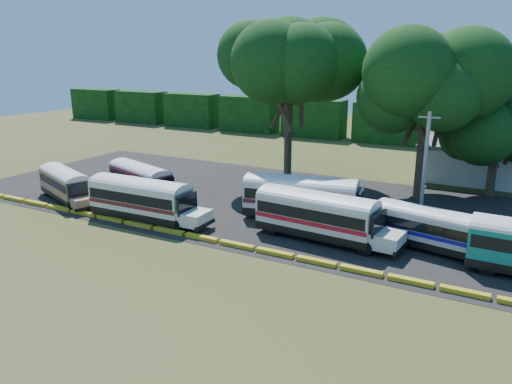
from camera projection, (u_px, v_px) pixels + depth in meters
The scene contains 14 objects.
ground at pixel (211, 248), 35.00m from camera, with size 160.00×160.00×0.00m, color #334416.
asphalt_strip at pixel (295, 205), 44.68m from camera, with size 64.00×24.00×0.02m, color black.
curb at pixel (219, 241), 35.80m from camera, with size 53.70×0.45×0.30m.
treeline_backdrop at pixel (388, 123), 74.76m from camera, with size 130.00×4.00×6.00m.
bus_beige at pixel (65, 183), 45.71m from camera, with size 9.23×5.43×2.98m.
bus_red at pixel (141, 178), 47.08m from camera, with size 9.73×5.23×3.12m.
bus_cream_west at pixel (143, 197), 40.20m from camera, with size 10.68×2.89×3.49m.
bus_cream_east at pixel (304, 196), 40.33m from camera, with size 11.43×4.74×3.65m.
bus_white_red at pixel (319, 213), 36.08m from camera, with size 10.99×3.47×3.56m.
bus_white_blue at pixel (432, 227), 34.20m from camera, with size 9.40×4.02×3.00m.
tree_west at pixel (289, 61), 49.47m from camera, with size 11.60×11.60×16.67m.
tree_center at pixel (428, 80), 43.87m from camera, with size 10.96×10.96×14.91m.
tree_east at pixel (498, 124), 46.09m from camera, with size 7.95×7.95×9.77m.
utility_pole at pixel (425, 168), 38.73m from camera, with size 1.60×0.30×8.94m.
Camera 1 is at (18.38, -27.15, 13.24)m, focal length 35.00 mm.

